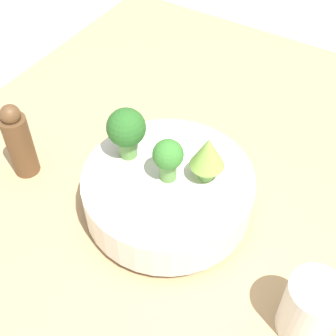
# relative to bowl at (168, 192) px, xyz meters

# --- Properties ---
(ground_plane) EXTENTS (6.00, 6.00, 0.00)m
(ground_plane) POSITION_rel_bowl_xyz_m (-0.02, -0.02, -0.08)
(ground_plane) COLOR silver
(table) EXTENTS (1.11, 0.87, 0.04)m
(table) POSITION_rel_bowl_xyz_m (-0.02, -0.02, -0.06)
(table) COLOR tan
(table) RESTS_ON ground_plane
(bowl) EXTENTS (0.26, 0.26, 0.08)m
(bowl) POSITION_rel_bowl_xyz_m (0.00, 0.00, 0.00)
(bowl) COLOR silver
(bowl) RESTS_ON table
(romanesco_piece_far) EXTENTS (0.05, 0.05, 0.08)m
(romanesco_piece_far) POSITION_rel_bowl_xyz_m (-0.03, 0.05, 0.08)
(romanesco_piece_far) COLOR #7AB256
(romanesco_piece_far) RESTS_ON bowl
(broccoli_floret_center) EXTENTS (0.05, 0.05, 0.07)m
(broccoli_floret_center) POSITION_rel_bowl_xyz_m (0.00, 0.00, 0.08)
(broccoli_floret_center) COLOR #609347
(broccoli_floret_center) RESTS_ON bowl
(broccoli_floret_front) EXTENTS (0.06, 0.06, 0.09)m
(broccoli_floret_front) POSITION_rel_bowl_xyz_m (-0.01, -0.08, 0.09)
(broccoli_floret_front) COLOR #609347
(broccoli_floret_front) RESTS_ON bowl
(cup) EXTENTS (0.07, 0.07, 0.10)m
(cup) POSITION_rel_bowl_xyz_m (0.07, 0.25, 0.01)
(cup) COLOR silver
(cup) RESTS_ON table
(pepper_mill) EXTENTS (0.04, 0.04, 0.14)m
(pepper_mill) POSITION_rel_bowl_xyz_m (0.05, -0.25, 0.02)
(pepper_mill) COLOR brown
(pepper_mill) RESTS_ON table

